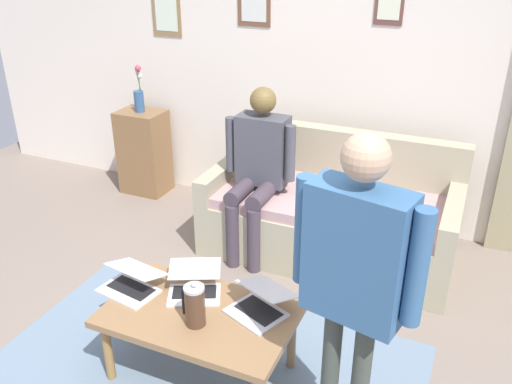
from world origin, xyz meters
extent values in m
plane|color=gray|center=(0.00, 0.00, 0.00)|extent=(7.68, 7.68, 0.00)
cube|color=slate|center=(0.00, 0.10, 0.00)|extent=(2.39, 1.68, 0.01)
cube|color=silver|center=(0.00, -2.20, 1.35)|extent=(7.04, 0.10, 2.70)
cube|color=olive|center=(1.45, -2.15, 1.62)|extent=(0.28, 0.02, 0.37)
cube|color=silver|center=(1.45, -2.14, 1.62)|extent=(0.22, 0.00, 0.28)
cube|color=brown|center=(-0.45, -2.15, 1.80)|extent=(0.21, 0.02, 0.32)
cube|color=silver|center=(-0.45, -2.14, 1.80)|extent=(0.16, 0.00, 0.25)
cube|color=brown|center=(0.62, -2.15, 1.73)|extent=(0.28, 0.02, 0.31)
cube|color=silver|center=(0.62, -2.14, 1.73)|extent=(0.22, 0.00, 0.24)
cube|color=tan|center=(-0.28, -1.52, 0.21)|extent=(1.84, 0.91, 0.42)
cube|color=#B8908F|center=(-0.28, -1.50, 0.46)|extent=(1.60, 0.83, 0.08)
cube|color=tan|center=(-0.28, -1.91, 0.65)|extent=(1.84, 0.14, 0.46)
cube|color=tan|center=(-1.14, -1.52, 0.52)|extent=(0.12, 0.91, 0.20)
cube|color=tan|center=(0.58, -1.52, 0.52)|extent=(0.12, 0.91, 0.20)
cube|color=olive|center=(0.00, 0.00, 0.40)|extent=(1.02, 0.62, 0.04)
cylinder|color=olive|center=(0.44, 0.24, 0.19)|extent=(0.05, 0.05, 0.38)
cylinder|color=olive|center=(-0.44, -0.25, 0.19)|extent=(0.05, 0.05, 0.38)
cylinder|color=#925D3D|center=(0.44, -0.25, 0.19)|extent=(0.05, 0.05, 0.38)
cube|color=silver|center=(-0.29, -0.11, 0.43)|extent=(0.35, 0.33, 0.01)
cube|color=black|center=(-0.29, -0.12, 0.44)|extent=(0.27, 0.22, 0.00)
cube|color=silver|center=(-0.32, -0.19, 0.54)|extent=(0.34, 0.31, 0.07)
cube|color=#252723|center=(-0.32, -0.18, 0.54)|extent=(0.31, 0.28, 0.06)
cube|color=silver|center=(0.09, -0.11, 0.43)|extent=(0.35, 0.31, 0.01)
cube|color=black|center=(0.10, -0.13, 0.44)|extent=(0.27, 0.21, 0.00)
cube|color=silver|center=(0.14, -0.21, 0.53)|extent=(0.34, 0.30, 0.02)
cube|color=#AFC4EC|center=(0.14, -0.21, 0.53)|extent=(0.31, 0.27, 0.02)
cube|color=silver|center=(0.45, 0.00, 0.43)|extent=(0.35, 0.26, 0.01)
cube|color=black|center=(0.45, -0.02, 0.44)|extent=(0.29, 0.17, 0.00)
cube|color=silver|center=(0.44, -0.08, 0.53)|extent=(0.35, 0.24, 0.07)
cube|color=white|center=(0.44, -0.07, 0.53)|extent=(0.31, 0.22, 0.06)
cylinder|color=#4C3323|center=(-0.03, 0.09, 0.53)|extent=(0.10, 0.10, 0.21)
cylinder|color=#B7B7BC|center=(-0.03, 0.09, 0.65)|extent=(0.11, 0.11, 0.02)
sphere|color=#B2B2B7|center=(-0.03, 0.09, 0.67)|extent=(0.03, 0.03, 0.03)
cube|color=black|center=(0.04, 0.09, 0.54)|extent=(0.01, 0.01, 0.15)
cube|color=brown|center=(1.65, -1.91, 0.39)|extent=(0.42, 0.32, 0.79)
cylinder|color=#305380|center=(1.65, -1.91, 0.89)|extent=(0.09, 0.09, 0.19)
cylinder|color=#3D7038|center=(1.64, -1.90, 1.09)|extent=(0.02, 0.04, 0.21)
sphere|color=#E6465B|center=(1.62, -1.90, 1.19)|extent=(0.05, 0.05, 0.05)
cylinder|color=#3D7038|center=(1.64, -1.91, 1.07)|extent=(0.01, 0.02, 0.18)
sphere|color=#DA5659|center=(1.63, -1.91, 1.16)|extent=(0.03, 0.03, 0.03)
cylinder|color=#3D7038|center=(1.64, -1.92, 1.05)|extent=(0.01, 0.02, 0.13)
sphere|color=silver|center=(1.63, -1.93, 1.11)|extent=(0.05, 0.05, 0.05)
cylinder|color=#40473F|center=(-0.77, 0.17, 0.41)|extent=(0.08, 0.08, 0.82)
cube|color=#36618E|center=(-0.84, 0.18, 1.10)|extent=(0.44, 0.26, 0.58)
cylinder|color=#36618E|center=(-1.08, 0.23, 1.13)|extent=(0.10, 0.10, 0.49)
cylinder|color=#36618E|center=(-0.61, 0.13, 1.13)|extent=(0.10, 0.10, 0.49)
sphere|color=tan|center=(-0.84, 0.18, 1.52)|extent=(0.19, 0.19, 0.19)
cylinder|color=#433742|center=(0.15, -1.06, 0.25)|extent=(0.10, 0.10, 0.50)
cylinder|color=#433742|center=(0.32, -1.06, 0.25)|extent=(0.10, 0.10, 0.50)
cylinder|color=#433742|center=(0.15, -1.24, 0.55)|extent=(0.12, 0.40, 0.12)
cylinder|color=#433742|center=(0.32, -1.24, 0.55)|extent=(0.12, 0.40, 0.12)
cube|color=#45464F|center=(0.23, -1.42, 0.81)|extent=(0.37, 0.20, 0.52)
cylinder|color=#45464F|center=(0.00, -1.37, 0.84)|extent=(0.08, 0.08, 0.42)
cylinder|color=#45464F|center=(0.47, -1.37, 0.84)|extent=(0.08, 0.08, 0.42)
sphere|color=brown|center=(0.23, -1.42, 1.19)|extent=(0.19, 0.19, 0.19)
camera|label=1|loc=(-1.20, 1.98, 2.24)|focal=37.62mm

